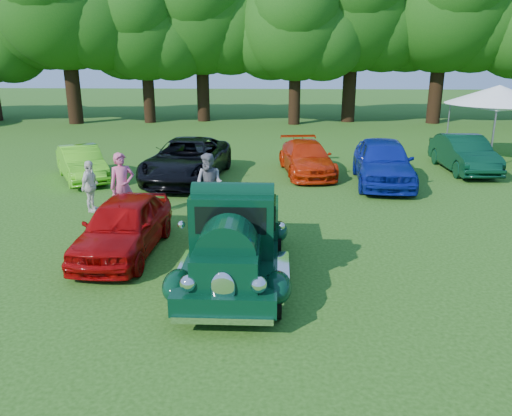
{
  "coord_description": "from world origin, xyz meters",
  "views": [
    {
      "loc": [
        1.68,
        -10.64,
        4.63
      ],
      "look_at": [
        1.15,
        0.75,
        1.1
      ],
      "focal_mm": 35.0,
      "sensor_mm": 36.0,
      "label": 1
    }
  ],
  "objects_px": {
    "back_car_orange": "(307,158)",
    "spectator_pink": "(122,186)",
    "back_car_black": "(187,160)",
    "hero_pickup": "(235,240)",
    "back_car_blue": "(383,161)",
    "spectator_grey": "(209,184)",
    "back_car_green": "(464,154)",
    "canopy_tent": "(499,95)",
    "red_convertible": "(124,226)",
    "back_car_lime": "(81,163)",
    "spectator_white": "(90,186)"
  },
  "relations": [
    {
      "from": "back_car_black",
      "to": "spectator_pink",
      "type": "bearing_deg",
      "value": -97.05
    },
    {
      "from": "back_car_green",
      "to": "canopy_tent",
      "type": "height_order",
      "value": "canopy_tent"
    },
    {
      "from": "back_car_lime",
      "to": "spectator_white",
      "type": "distance_m",
      "value": 4.35
    },
    {
      "from": "back_car_blue",
      "to": "spectator_white",
      "type": "xyz_separation_m",
      "value": [
        -9.55,
        -3.89,
        -0.05
      ]
    },
    {
      "from": "back_car_blue",
      "to": "canopy_tent",
      "type": "height_order",
      "value": "canopy_tent"
    },
    {
      "from": "back_car_black",
      "to": "back_car_orange",
      "type": "height_order",
      "value": "back_car_black"
    },
    {
      "from": "back_car_black",
      "to": "spectator_grey",
      "type": "relative_size",
      "value": 3.04
    },
    {
      "from": "canopy_tent",
      "to": "back_car_orange",
      "type": "bearing_deg",
      "value": -160.25
    },
    {
      "from": "hero_pickup",
      "to": "back_car_orange",
      "type": "xyz_separation_m",
      "value": [
        2.03,
        9.81,
        -0.21
      ]
    },
    {
      "from": "spectator_white",
      "to": "back_car_lime",
      "type": "bearing_deg",
      "value": 31.15
    },
    {
      "from": "hero_pickup",
      "to": "back_car_blue",
      "type": "relative_size",
      "value": 1.03
    },
    {
      "from": "back_car_orange",
      "to": "spectator_grey",
      "type": "bearing_deg",
      "value": -128.41
    },
    {
      "from": "hero_pickup",
      "to": "spectator_white",
      "type": "distance_m",
      "value": 6.55
    },
    {
      "from": "back_car_orange",
      "to": "spectator_grey",
      "type": "height_order",
      "value": "spectator_grey"
    },
    {
      "from": "red_convertible",
      "to": "back_car_lime",
      "type": "distance_m",
      "value": 8.13
    },
    {
      "from": "red_convertible",
      "to": "spectator_grey",
      "type": "relative_size",
      "value": 2.19
    },
    {
      "from": "back_car_black",
      "to": "back_car_blue",
      "type": "bearing_deg",
      "value": 2.71
    },
    {
      "from": "back_car_blue",
      "to": "spectator_pink",
      "type": "height_order",
      "value": "spectator_pink"
    },
    {
      "from": "red_convertible",
      "to": "spectator_white",
      "type": "bearing_deg",
      "value": 123.69
    },
    {
      "from": "red_convertible",
      "to": "back_car_orange",
      "type": "xyz_separation_m",
      "value": [
        4.81,
        8.56,
        -0.04
      ]
    },
    {
      "from": "red_convertible",
      "to": "spectator_pink",
      "type": "distance_m",
      "value": 2.69
    },
    {
      "from": "back_car_lime",
      "to": "back_car_blue",
      "type": "height_order",
      "value": "back_car_blue"
    },
    {
      "from": "back_car_green",
      "to": "spectator_pink",
      "type": "bearing_deg",
      "value": -152.64
    },
    {
      "from": "red_convertible",
      "to": "back_car_green",
      "type": "xyz_separation_m",
      "value": [
        11.28,
        9.35,
        0.04
      ]
    },
    {
      "from": "back_car_black",
      "to": "back_car_green",
      "type": "height_order",
      "value": "back_car_black"
    },
    {
      "from": "red_convertible",
      "to": "back_car_lime",
      "type": "bearing_deg",
      "value": 119.83
    },
    {
      "from": "red_convertible",
      "to": "back_car_blue",
      "type": "bearing_deg",
      "value": 45.2
    },
    {
      "from": "spectator_pink",
      "to": "back_car_black",
      "type": "bearing_deg",
      "value": 49.39
    },
    {
      "from": "back_car_green",
      "to": "spectator_grey",
      "type": "xyz_separation_m",
      "value": [
        -9.64,
        -6.16,
        0.19
      ]
    },
    {
      "from": "hero_pickup",
      "to": "canopy_tent",
      "type": "height_order",
      "value": "canopy_tent"
    },
    {
      "from": "back_car_blue",
      "to": "back_car_green",
      "type": "bearing_deg",
      "value": 35.04
    },
    {
      "from": "back_car_black",
      "to": "hero_pickup",
      "type": "bearing_deg",
      "value": -68.69
    },
    {
      "from": "back_car_blue",
      "to": "hero_pickup",
      "type": "bearing_deg",
      "value": -115.56
    },
    {
      "from": "back_car_orange",
      "to": "spectator_pink",
      "type": "bearing_deg",
      "value": -140.8
    },
    {
      "from": "back_car_blue",
      "to": "canopy_tent",
      "type": "bearing_deg",
      "value": 42.12
    },
    {
      "from": "back_car_green",
      "to": "spectator_grey",
      "type": "bearing_deg",
      "value": -149.47
    },
    {
      "from": "hero_pickup",
      "to": "canopy_tent",
      "type": "bearing_deg",
      "value": 50.78
    },
    {
      "from": "back_car_green",
      "to": "canopy_tent",
      "type": "bearing_deg",
      "value": 46.27
    },
    {
      "from": "canopy_tent",
      "to": "spectator_pink",
      "type": "bearing_deg",
      "value": -147.25
    },
    {
      "from": "back_car_blue",
      "to": "spectator_pink",
      "type": "xyz_separation_m",
      "value": [
        -8.33,
        -4.56,
        0.14
      ]
    },
    {
      "from": "back_car_green",
      "to": "spectator_pink",
      "type": "distance_m",
      "value": 13.85
    },
    {
      "from": "back_car_blue",
      "to": "back_car_green",
      "type": "distance_m",
      "value": 4.35
    },
    {
      "from": "hero_pickup",
      "to": "spectator_pink",
      "type": "distance_m",
      "value": 5.22
    },
    {
      "from": "back_car_black",
      "to": "spectator_white",
      "type": "relative_size",
      "value": 3.53
    },
    {
      "from": "red_convertible",
      "to": "back_car_black",
      "type": "height_order",
      "value": "back_car_black"
    },
    {
      "from": "canopy_tent",
      "to": "back_car_blue",
      "type": "bearing_deg",
      "value": -141.95
    },
    {
      "from": "spectator_white",
      "to": "back_car_green",
      "type": "bearing_deg",
      "value": -58.66
    },
    {
      "from": "back_car_black",
      "to": "spectator_pink",
      "type": "xyz_separation_m",
      "value": [
        -1.0,
        -4.82,
        0.21
      ]
    },
    {
      "from": "red_convertible",
      "to": "back_car_black",
      "type": "distance_m",
      "value": 7.38
    },
    {
      "from": "back_car_blue",
      "to": "spectator_white",
      "type": "relative_size",
      "value": 3.11
    }
  ]
}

